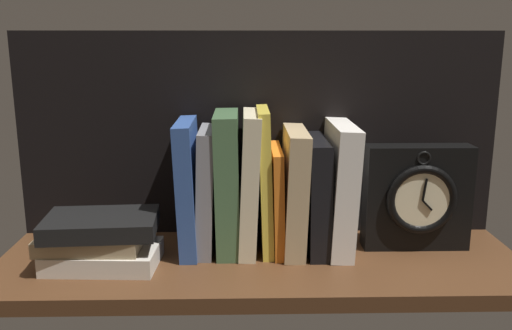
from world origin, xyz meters
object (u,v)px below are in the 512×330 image
at_px(book_blue_modern, 188,186).
at_px(book_gray_chess, 207,190).
at_px(book_white_catcher, 339,187).
at_px(book_green_romantic, 228,182).
at_px(book_cream_twain, 249,182).
at_px(book_yellow_seinlanguage, 265,180).
at_px(book_black_skeptic, 316,194).
at_px(book_tan_shortstories, 294,190).
at_px(book_orange_pandolfini, 277,199).
at_px(book_stack_side, 100,240).
at_px(framed_clock, 417,197).

xyz_separation_m(book_blue_modern, book_gray_chess, (0.03, 0.00, -0.01)).
bearing_deg(book_white_catcher, book_gray_chess, 180.00).
relative_size(book_green_romantic, book_cream_twain, 1.00).
xyz_separation_m(book_green_romantic, book_white_catcher, (0.19, 0.00, -0.01)).
xyz_separation_m(book_gray_chess, book_yellow_seinlanguage, (0.10, 0.00, 0.02)).
relative_size(book_yellow_seinlanguage, book_black_skeptic, 1.26).
height_order(book_yellow_seinlanguage, book_white_catcher, book_yellow_seinlanguage).
height_order(book_yellow_seinlanguage, book_tan_shortstories, book_yellow_seinlanguage).
height_order(book_yellow_seinlanguage, book_orange_pandolfini, book_yellow_seinlanguage).
height_order(book_yellow_seinlanguage, book_stack_side, book_yellow_seinlanguage).
bearing_deg(book_green_romantic, book_tan_shortstories, -0.00).
bearing_deg(book_stack_side, book_yellow_seinlanguage, 14.37).
bearing_deg(framed_clock, book_green_romantic, 179.08).
height_order(book_yellow_seinlanguage, book_black_skeptic, book_yellow_seinlanguage).
bearing_deg(book_cream_twain, book_tan_shortstories, -0.00).
distance_m(book_cream_twain, book_black_skeptic, 0.12).
bearing_deg(book_gray_chess, book_yellow_seinlanguage, 0.00).
distance_m(book_orange_pandolfini, book_tan_shortstories, 0.03).
distance_m(book_blue_modern, book_cream_twain, 0.10).
height_order(book_gray_chess, book_green_romantic, book_green_romantic).
bearing_deg(framed_clock, book_blue_modern, 179.24).
height_order(book_gray_chess, book_cream_twain, book_cream_twain).
height_order(book_white_catcher, book_stack_side, book_white_catcher).
bearing_deg(book_gray_chess, book_cream_twain, 0.00).
bearing_deg(book_green_romantic, book_blue_modern, 180.00).
bearing_deg(book_tan_shortstories, book_stack_side, -167.80).
xyz_separation_m(book_yellow_seinlanguage, book_orange_pandolfini, (0.02, 0.00, -0.03)).
bearing_deg(framed_clock, book_yellow_seinlanguage, 178.86).
xyz_separation_m(book_black_skeptic, framed_clock, (0.17, -0.01, -0.01)).
bearing_deg(book_blue_modern, book_black_skeptic, 0.00).
bearing_deg(book_blue_modern, book_tan_shortstories, -0.00).
distance_m(book_gray_chess, book_orange_pandolfini, 0.12).
xyz_separation_m(book_gray_chess, book_cream_twain, (0.07, 0.00, 0.01)).
relative_size(book_orange_pandolfini, book_black_skeptic, 0.92).
bearing_deg(book_black_skeptic, book_green_romantic, -180.00).
relative_size(book_green_romantic, book_tan_shortstories, 1.14).
bearing_deg(book_tan_shortstories, framed_clock, -1.41).
xyz_separation_m(book_white_catcher, framed_clock, (0.13, -0.01, -0.02)).
relative_size(book_cream_twain, book_yellow_seinlanguage, 0.97).
distance_m(book_white_catcher, framed_clock, 0.14).
bearing_deg(framed_clock, book_white_catcher, 177.79).
height_order(book_cream_twain, framed_clock, book_cream_twain).
distance_m(book_yellow_seinlanguage, book_tan_shortstories, 0.05).
bearing_deg(book_orange_pandolfini, book_blue_modern, 180.00).
height_order(book_orange_pandolfini, book_white_catcher, book_white_catcher).
relative_size(book_blue_modern, book_black_skeptic, 1.16).
distance_m(book_blue_modern, book_gray_chess, 0.03).
bearing_deg(book_blue_modern, book_stack_side, -153.45).
xyz_separation_m(book_gray_chess, book_black_skeptic, (0.19, 0.00, -0.01)).
height_order(book_orange_pandolfini, book_stack_side, book_orange_pandolfini).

